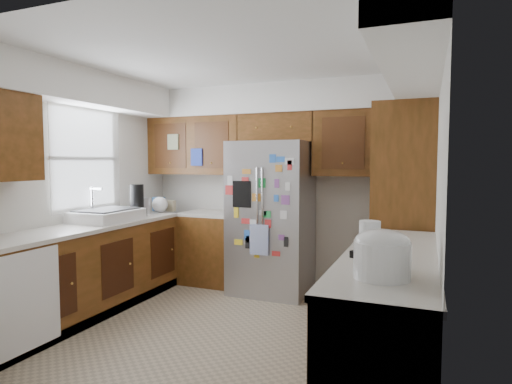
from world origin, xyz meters
TOP-DOWN VIEW (x-y plane):
  - floor at (0.00, 0.00)m, footprint 3.60×3.60m
  - room_shell at (-0.11, 0.36)m, footprint 3.64×3.24m
  - left_counter_run at (-1.36, 0.03)m, footprint 1.36×3.20m
  - right_counter_run at (1.50, -0.47)m, footprint 0.63×2.25m
  - pantry at (1.50, 1.15)m, footprint 0.60×0.90m
  - fridge at (-0.00, 1.20)m, footprint 0.90×0.79m
  - bridge_cabinet at (0.00, 1.43)m, footprint 0.96×0.34m
  - fridge_top_items at (-0.13, 1.40)m, footprint 0.60×0.33m
  - sink_assembly at (-1.50, 0.10)m, footprint 0.52×0.70m
  - left_counter_clutter at (-1.46, 0.81)m, footprint 0.30×0.81m
  - rice_cooker at (1.50, -1.15)m, footprint 0.32×0.31m
  - paper_towel at (1.41, -0.93)m, footprint 0.13×0.13m

SIDE VIEW (x-z plane):
  - floor at x=0.00m, z-range 0.00..0.00m
  - right_counter_run at x=1.50m, z-range -0.04..0.88m
  - left_counter_run at x=-1.36m, z-range -0.03..0.89m
  - fridge at x=0.00m, z-range 0.00..1.80m
  - sink_assembly at x=-1.50m, z-range 0.80..1.17m
  - left_counter_clutter at x=-1.46m, z-range 0.86..1.24m
  - rice_cooker at x=1.50m, z-range 0.93..1.20m
  - paper_towel at x=1.41m, z-range 0.92..1.21m
  - pantry at x=1.50m, z-range 0.00..2.15m
  - room_shell at x=-0.11m, z-range 0.56..3.08m
  - bridge_cabinet at x=0.00m, z-range 1.80..2.15m
  - fridge_top_items at x=-0.13m, z-range 2.13..2.43m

